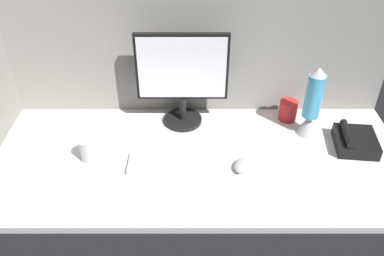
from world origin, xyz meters
TOP-DOWN VIEW (x-y plane):
  - ground_plane at (0.00, 0.00)cm, footprint 180.00×80.00cm
  - cubicle_wall_back at (0.00, 37.50)cm, footprint 180.00×5.00cm
  - monitor at (-5.18, 25.13)cm, footprint 40.94×18.00cm
  - keyboard at (-8.49, -7.01)cm, footprint 37.24×13.70cm
  - mouse at (19.44, -8.83)cm, footprint 8.95×11.03cm
  - mug_red_plastic at (44.84, 26.68)cm, footprint 8.52×8.52cm
  - mug_steel at (-43.89, -2.78)cm, footprint 7.14×7.14cm
  - lava_lamp at (51.83, 15.70)cm, footprint 10.20×10.20cm
  - desk_phone at (69.98, 5.38)cm, footprint 18.99×20.76cm

SIDE VIEW (x-z plane):
  - ground_plane at x=0.00cm, z-range -3.00..0.00cm
  - keyboard at x=-8.49cm, z-range 0.00..2.00cm
  - mouse at x=19.44cm, z-range 0.00..3.40cm
  - desk_phone at x=69.98cm, z-range -1.21..7.59cm
  - mug_red_plastic at x=44.84cm, z-range 0.00..9.73cm
  - mug_steel at x=-43.89cm, z-range 0.00..9.96cm
  - lava_lamp at x=51.83cm, z-range -2.69..30.70cm
  - monitor at x=-5.18cm, z-range 2.24..46.32cm
  - cubicle_wall_back at x=0.00cm, z-range 0.00..78.88cm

